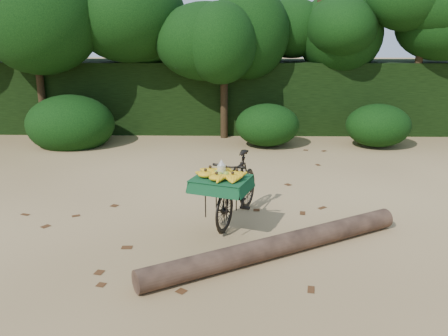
{
  "coord_description": "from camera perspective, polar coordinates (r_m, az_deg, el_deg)",
  "views": [
    {
      "loc": [
        0.74,
        -6.29,
        2.59
      ],
      "look_at": [
        0.62,
        -0.44,
        0.87
      ],
      "focal_mm": 38.0,
      "sensor_mm": 36.0,
      "label": 1
    }
  ],
  "objects": [
    {
      "name": "ground",
      "position": [
        6.84,
        -5.13,
        -5.95
      ],
      "size": [
        80.0,
        80.0,
        0.0
      ],
      "primitive_type": "plane",
      "color": "tan",
      "rests_on": "ground"
    },
    {
      "name": "vendor_bicycle",
      "position": [
        6.55,
        1.5,
        -2.33
      ],
      "size": [
        1.1,
        1.77,
        0.96
      ],
      "rotation": [
        0.0,
        0.0,
        -0.35
      ],
      "color": "black",
      "rests_on": "ground"
    },
    {
      "name": "leaf_litter",
      "position": [
        7.44,
        -4.6,
        -4.01
      ],
      "size": [
        7.0,
        7.3,
        0.01
      ],
      "primitive_type": null,
      "color": "#472812",
      "rests_on": "ground"
    },
    {
      "name": "fallen_log",
      "position": [
        5.72,
        6.62,
        -9.24
      ],
      "size": [
        3.19,
        2.0,
        0.26
      ],
      "primitive_type": "cylinder",
      "rotation": [
        1.57,
        0.0,
        -1.04
      ],
      "color": "brown",
      "rests_on": "ground"
    },
    {
      "name": "hedge_backdrop",
      "position": [
        12.72,
        -2.16,
        8.73
      ],
      "size": [
        26.0,
        1.8,
        1.8
      ],
      "primitive_type": "cube",
      "color": "black",
      "rests_on": "ground"
    },
    {
      "name": "tree_row",
      "position": [
        11.88,
        -5.67,
        13.45
      ],
      "size": [
        14.5,
        2.0,
        4.0
      ],
      "primitive_type": null,
      "color": "black",
      "rests_on": "ground"
    },
    {
      "name": "bush_clumps",
      "position": [
        10.81,
        -0.09,
        4.95
      ],
      "size": [
        8.8,
        1.7,
        0.9
      ],
      "primitive_type": null,
      "color": "black",
      "rests_on": "ground"
    }
  ]
}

